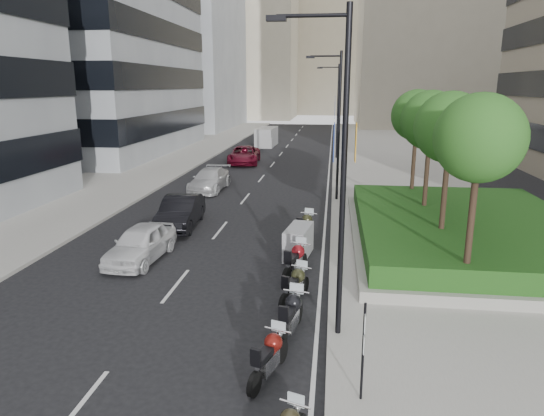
% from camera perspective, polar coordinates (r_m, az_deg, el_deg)
% --- Properties ---
extents(ground, '(160.00, 160.00, 0.00)m').
position_cam_1_polar(ground, '(14.26, -10.49, -15.57)').
color(ground, black).
rests_on(ground, ground).
extents(sidewalk_right, '(10.00, 100.00, 0.15)m').
position_cam_1_polar(sidewalk_right, '(42.61, 13.91, 4.40)').
color(sidewalk_right, '#9E9B93').
rests_on(sidewalk_right, ground).
extents(sidewalk_left, '(8.00, 100.00, 0.15)m').
position_cam_1_polar(sidewalk_left, '(45.25, -13.63, 4.97)').
color(sidewalk_left, '#9E9B93').
rests_on(sidewalk_left, ground).
extents(lane_edge, '(0.12, 100.00, 0.01)m').
position_cam_1_polar(lane_edge, '(42.33, 6.74, 4.56)').
color(lane_edge, silver).
rests_on(lane_edge, ground).
extents(lane_centre, '(0.12, 100.00, 0.01)m').
position_cam_1_polar(lane_centre, '(42.69, -0.27, 4.74)').
color(lane_centre, silver).
rests_on(lane_centre, ground).
extents(building_grey_far, '(22.00, 26.00, 30.00)m').
position_cam_1_polar(building_grey_far, '(86.78, -12.31, 19.17)').
color(building_grey_far, gray).
rests_on(building_grey_far, ground).
extents(building_cream_right, '(28.00, 24.00, 36.00)m').
position_cam_1_polar(building_cream_right, '(94.13, 19.44, 20.14)').
color(building_cream_right, '#B7AD93').
rests_on(building_cream_right, ground).
extents(building_cream_left, '(26.00, 24.00, 34.00)m').
position_cam_1_polar(building_cream_left, '(114.33, -4.11, 19.18)').
color(building_cream_left, '#B7AD93').
rests_on(building_cream_left, ground).
extents(building_cream_centre, '(30.00, 24.00, 38.00)m').
position_cam_1_polar(building_cream_centre, '(132.30, 6.72, 19.31)').
color(building_cream_centre, '#B7AD93').
rests_on(building_cream_centre, ground).
extents(planter, '(10.00, 14.00, 0.40)m').
position_cam_1_polar(planter, '(23.52, 21.70, -3.32)').
color(planter, '#98968D').
rests_on(planter, sidewalk_right).
extents(hedge, '(9.40, 13.40, 0.80)m').
position_cam_1_polar(hedge, '(23.36, 21.83, -1.92)').
color(hedge, '#144714').
rests_on(hedge, planter).
extents(tree_0, '(2.80, 2.80, 6.30)m').
position_cam_1_polar(tree_0, '(16.45, 23.25, 7.48)').
color(tree_0, '#332319').
rests_on(tree_0, planter).
extents(tree_1, '(2.80, 2.80, 6.30)m').
position_cam_1_polar(tree_1, '(20.31, 20.23, 8.82)').
color(tree_1, '#332319').
rests_on(tree_1, planter).
extents(tree_2, '(2.80, 2.80, 6.30)m').
position_cam_1_polar(tree_2, '(24.22, 18.18, 9.72)').
color(tree_2, '#332319').
rests_on(tree_2, planter).
extents(tree_3, '(2.80, 2.80, 6.30)m').
position_cam_1_polar(tree_3, '(28.15, 16.69, 10.36)').
color(tree_3, '#332319').
rests_on(tree_3, planter).
extents(lamp_post_0, '(2.34, 0.45, 9.00)m').
position_cam_1_polar(lamp_post_0, '(12.89, 7.77, 5.33)').
color(lamp_post_0, black).
rests_on(lamp_post_0, ground).
extents(lamp_post_1, '(2.34, 0.45, 9.00)m').
position_cam_1_polar(lamp_post_1, '(29.81, 7.61, 10.31)').
color(lamp_post_1, black).
rests_on(lamp_post_1, ground).
extents(lamp_post_2, '(2.34, 0.45, 9.00)m').
position_cam_1_polar(lamp_post_2, '(47.78, 7.56, 11.74)').
color(lamp_post_2, black).
rests_on(lamp_post_2, ground).
extents(parking_sign, '(0.06, 0.32, 2.50)m').
position_cam_1_polar(parking_sign, '(11.25, 10.69, -15.74)').
color(parking_sign, black).
rests_on(parking_sign, ground).
extents(motorcycle_1, '(0.90, 2.09, 1.07)m').
position_cam_1_polar(motorcycle_1, '(12.43, -0.31, -17.06)').
color(motorcycle_1, black).
rests_on(motorcycle_1, ground).
extents(motorcycle_2, '(0.77, 2.31, 1.16)m').
position_cam_1_polar(motorcycle_2, '(14.27, 2.28, -12.48)').
color(motorcycle_2, black).
rests_on(motorcycle_2, ground).
extents(motorcycle_3, '(0.97, 2.10, 1.09)m').
position_cam_1_polar(motorcycle_3, '(16.30, 2.73, -9.09)').
color(motorcycle_3, black).
rests_on(motorcycle_3, ground).
extents(motorcycle_4, '(0.94, 2.32, 1.18)m').
position_cam_1_polar(motorcycle_4, '(18.33, 2.79, -6.22)').
color(motorcycle_4, black).
rests_on(motorcycle_4, ground).
extents(motorcycle_5, '(1.18, 2.28, 1.31)m').
position_cam_1_polar(motorcycle_5, '(20.39, 3.13, -4.02)').
color(motorcycle_5, black).
rests_on(motorcycle_5, ground).
extents(motorcycle_6, '(0.90, 2.36, 1.20)m').
position_cam_1_polar(motorcycle_6, '(22.58, 3.92, -2.26)').
color(motorcycle_6, black).
rests_on(motorcycle_6, ground).
extents(car_a, '(2.01, 4.43, 1.47)m').
position_cam_1_polar(car_a, '(20.67, -15.20, -4.02)').
color(car_a, white).
rests_on(car_a, ground).
extents(car_b, '(2.02, 4.91, 1.58)m').
position_cam_1_polar(car_b, '(25.03, -10.72, -0.47)').
color(car_b, black).
rests_on(car_b, ground).
extents(car_c, '(2.24, 5.16, 1.48)m').
position_cam_1_polar(car_c, '(33.64, -7.34, 3.32)').
color(car_c, '#BEBEC0').
rests_on(car_c, ground).
extents(car_d, '(3.09, 5.95, 1.60)m').
position_cam_1_polar(car_d, '(45.04, -3.30, 6.24)').
color(car_d, maroon).
rests_on(car_d, ground).
extents(delivery_van, '(2.19, 5.24, 2.17)m').
position_cam_1_polar(delivery_van, '(58.17, -0.68, 8.27)').
color(delivery_van, '#B1B1B3').
rests_on(delivery_van, ground).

